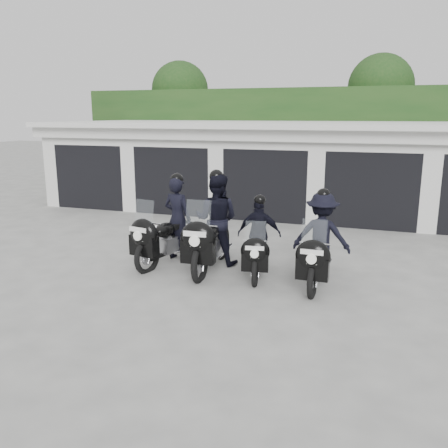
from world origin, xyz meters
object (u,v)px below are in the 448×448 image
(police_bike_a, at_px, (169,227))
(police_bike_c, at_px, (259,240))
(police_bike_d, at_px, (320,242))
(police_bike_b, at_px, (214,226))

(police_bike_a, height_order, police_bike_c, police_bike_a)
(police_bike_c, bearing_deg, police_bike_d, -15.57)
(police_bike_d, bearing_deg, police_bike_a, 177.18)
(police_bike_b, bearing_deg, police_bike_d, -8.12)
(police_bike_a, bearing_deg, police_bike_b, 13.69)
(police_bike_a, xyz_separation_m, police_bike_d, (3.33, -0.18, 0.00))
(police_bike_a, xyz_separation_m, police_bike_c, (2.05, -0.06, -0.09))
(police_bike_a, relative_size, police_bike_c, 1.20)
(police_bike_b, height_order, police_bike_d, police_bike_b)
(police_bike_a, bearing_deg, police_bike_c, 10.31)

